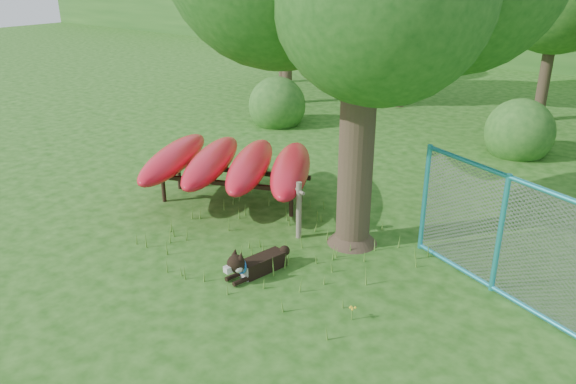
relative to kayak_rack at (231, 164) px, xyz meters
The scene contains 8 objects.
ground 2.89m from the kayak_rack, 46.26° to the right, with size 80.00×80.00×0.00m, color #1B4E0F.
wooden_post 2.23m from the kayak_rack, 13.49° to the right, with size 0.30×0.16×1.11m.
kayak_rack is the anchor object (origin of this frame).
husky_dog 3.20m from the kayak_rack, 41.14° to the right, with size 0.51×1.26×0.57m.
fence_section 5.65m from the kayak_rack, ahead, with size 3.11×1.37×3.25m.
wildflower_clump 4.87m from the kayak_rack, 26.76° to the right, with size 0.11×0.09×0.23m.
shrub_left 6.38m from the kayak_rack, 119.33° to the left, with size 1.80×1.80×1.80m, color #28601F.
shrub_mid 8.07m from the kayak_rack, 60.89° to the left, with size 1.80×1.80×1.80m, color #28601F.
Camera 1 is at (5.77, -6.16, 4.79)m, focal length 35.00 mm.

